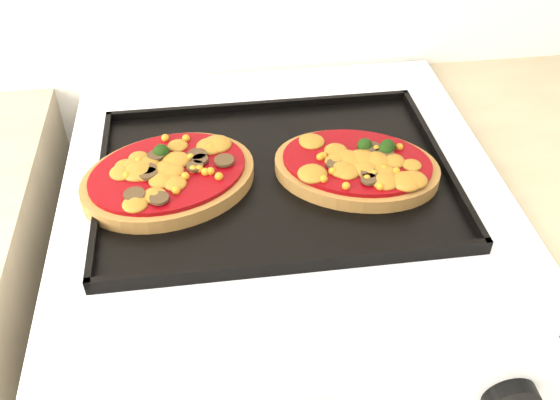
{
  "coord_description": "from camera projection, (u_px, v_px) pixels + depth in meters",
  "views": [
    {
      "loc": [
        -0.04,
        1.05,
        1.44
      ],
      "look_at": [
        0.03,
        1.64,
        0.92
      ],
      "focal_mm": 40.0,
      "sensor_mm": 36.0,
      "label": 1
    }
  ],
  "objects": [
    {
      "name": "pizza_left",
      "position": [
        168.0,
        175.0,
        0.8
      ],
      "size": [
        0.27,
        0.24,
        0.03
      ],
      "primitive_type": null,
      "rotation": [
        0.0,
        0.0,
        0.33
      ],
      "color": "#956033",
      "rests_on": "baking_tray"
    },
    {
      "name": "pizza_right",
      "position": [
        357.0,
        165.0,
        0.82
      ],
      "size": [
        0.26,
        0.22,
        0.03
      ],
      "primitive_type": null,
      "rotation": [
        0.0,
        0.0,
        -0.33
      ],
      "color": "#956033",
      "rests_on": "baking_tray"
    },
    {
      "name": "stove",
      "position": [
        283.0,
        372.0,
        1.14
      ],
      "size": [
        0.6,
        0.6,
        0.91
      ],
      "primitive_type": "cube",
      "color": "white",
      "rests_on": "floor"
    },
    {
      "name": "baking_tray",
      "position": [
        275.0,
        175.0,
        0.83
      ],
      "size": [
        0.47,
        0.35,
        0.02
      ],
      "primitive_type": "cube",
      "rotation": [
        0.0,
        0.0,
        0.01
      ],
      "color": "black",
      "rests_on": "stove"
    }
  ]
}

